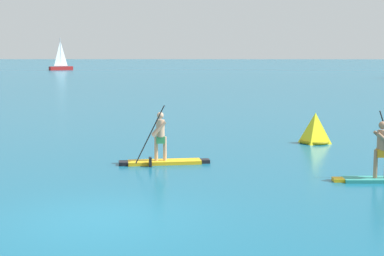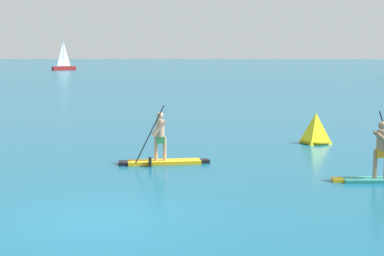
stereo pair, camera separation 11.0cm
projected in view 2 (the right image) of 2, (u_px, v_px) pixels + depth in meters
ground at (99, 220)px, 12.31m from camera, size 440.00×440.00×0.00m
paddleboarder_mid_center at (162, 152)px, 18.31m from camera, size 2.87×1.03×1.91m
race_marker_buoy at (316, 130)px, 22.37m from camera, size 1.23×1.23×1.17m
sailboat_left_horizon at (64, 65)px, 104.41m from camera, size 4.01×3.25×5.69m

